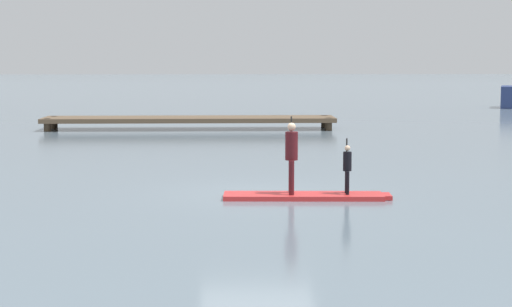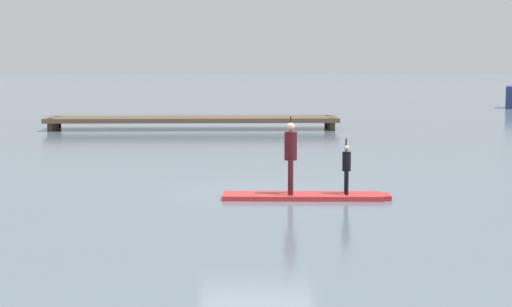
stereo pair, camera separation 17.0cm
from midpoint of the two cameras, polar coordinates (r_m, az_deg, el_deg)
ground_plane at (r=18.90m, az=-0.16°, el=-2.68°), size 240.00×240.00×0.00m
paddleboard_near at (r=18.34m, az=3.08°, el=-2.81°), size 3.55×0.95×0.10m
paddler_adult at (r=18.21m, az=2.08°, el=0.02°), size 0.28×0.48×1.62m
paddler_child_solo at (r=18.32m, az=5.74°, el=-0.87°), size 0.19×0.37×1.16m
floating_dock at (r=35.43m, az=-4.53°, el=2.24°), size 11.81×2.01×0.50m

